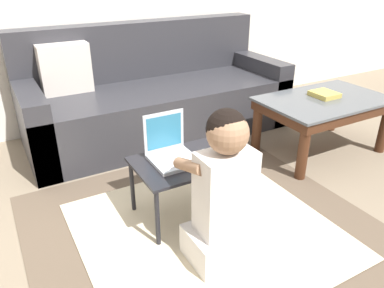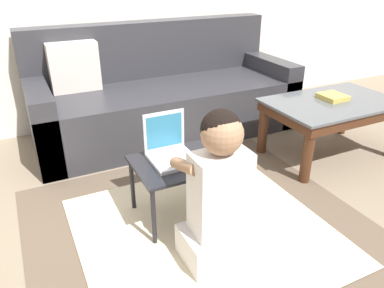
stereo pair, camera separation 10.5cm
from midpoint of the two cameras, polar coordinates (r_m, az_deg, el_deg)
The scene contains 9 objects.
ground_plane at distance 2.22m, azimuth 0.74°, elevation -9.93°, with size 16.00×16.00×0.00m, color #7F705B.
area_rug at distance 2.06m, azimuth 0.66°, elevation -13.05°, with size 1.77×1.71×0.01m.
couch at distance 3.12m, azimuth -6.59°, elevation 6.97°, with size 2.10×0.82×0.87m.
coffee_table at distance 2.88m, azimuth 18.46°, elevation 5.30°, with size 0.93×0.59×0.42m.
laptop_desk at distance 2.03m, azimuth -2.03°, elevation -3.35°, with size 0.58×0.39×0.35m.
laptop at distance 2.00m, azimuth -4.63°, elevation -1.38°, with size 0.24×0.24×0.24m.
computer_mouse at distance 2.04m, azimuth 0.79°, elevation -1.44°, with size 0.06×0.10×0.03m.
person_seated at distance 1.71m, azimuth 3.20°, elevation -7.54°, with size 0.35×0.35×0.76m.
book_on_table at distance 2.89m, azimuth 18.55°, elevation 7.19°, with size 0.17×0.18×0.03m.
Camera 1 is at (-0.95, -1.53, 1.30)m, focal length 35.00 mm.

